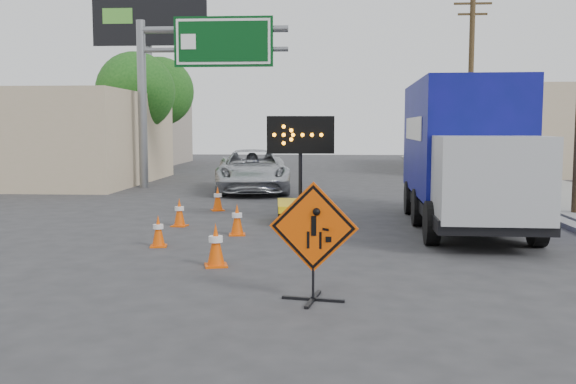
# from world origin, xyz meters

# --- Properties ---
(ground) EXTENTS (100.00, 100.00, 0.00)m
(ground) POSITION_xyz_m (0.00, 0.00, 0.00)
(ground) COLOR #2D2D30
(ground) RESTS_ON ground
(curb_right) EXTENTS (0.40, 60.00, 0.12)m
(curb_right) POSITION_xyz_m (7.20, 15.00, 0.06)
(curb_right) COLOR gray
(curb_right) RESTS_ON ground
(sidewalk_right) EXTENTS (4.00, 60.00, 0.15)m
(sidewalk_right) POSITION_xyz_m (9.50, 15.00, 0.07)
(sidewalk_right) COLOR gray
(sidewalk_right) RESTS_ON ground
(storefront_left_far) EXTENTS (12.00, 10.00, 4.40)m
(storefront_left_far) POSITION_xyz_m (-15.00, 34.00, 2.20)
(storefront_left_far) COLOR gray
(storefront_left_far) RESTS_ON ground
(building_right_far) EXTENTS (10.00, 14.00, 4.60)m
(building_right_far) POSITION_xyz_m (13.00, 30.00, 2.30)
(building_right_far) COLOR tan
(building_right_far) RESTS_ON ground
(highway_gantry) EXTENTS (6.18, 0.38, 6.90)m
(highway_gantry) POSITION_xyz_m (-4.43, 17.96, 5.07)
(highway_gantry) COLOR slate
(highway_gantry) RESTS_ON ground
(billboard) EXTENTS (6.10, 0.54, 9.85)m
(billboard) POSITION_xyz_m (-8.35, 25.87, 7.35)
(billboard) COLOR slate
(billboard) RESTS_ON ground
(utility_pole_far) EXTENTS (1.80, 0.26, 9.00)m
(utility_pole_far) POSITION_xyz_m (8.00, 24.00, 4.68)
(utility_pole_far) COLOR #4B3920
(utility_pole_far) RESTS_ON ground
(tree_left_near) EXTENTS (3.71, 3.71, 6.03)m
(tree_left_near) POSITION_xyz_m (-8.00, 22.00, 4.16)
(tree_left_near) COLOR #4B3920
(tree_left_near) RESTS_ON ground
(tree_left_far) EXTENTS (4.10, 4.10, 6.66)m
(tree_left_far) POSITION_xyz_m (-9.00, 30.00, 4.60)
(tree_left_far) COLOR #4B3920
(tree_left_far) RESTS_ON ground
(construction_sign) EXTENTS (1.29, 0.92, 1.72)m
(construction_sign) POSITION_xyz_m (0.98, 1.00, 0.91)
(construction_sign) COLOR black
(construction_sign) RESTS_ON ground
(arrow_board) EXTENTS (1.76, 2.05, 2.78)m
(arrow_board) POSITION_xyz_m (0.43, 8.69, 0.63)
(arrow_board) COLOR yellow
(arrow_board) RESTS_ON ground
(pickup_truck) EXTENTS (3.42, 6.13, 1.62)m
(pickup_truck) POSITION_xyz_m (-1.80, 16.57, 0.81)
(pickup_truck) COLOR #B8BBBF
(pickup_truck) RESTS_ON ground
(box_truck) EXTENTS (2.63, 7.71, 3.64)m
(box_truck) POSITION_xyz_m (4.52, 8.13, 1.65)
(box_truck) COLOR black
(box_truck) RESTS_ON ground
(cone_a) EXTENTS (0.48, 0.48, 0.78)m
(cone_a) POSITION_xyz_m (-0.83, 3.18, 0.39)
(cone_a) COLOR #E24A04
(cone_a) RESTS_ON ground
(cone_b) EXTENTS (0.40, 0.40, 0.67)m
(cone_b) POSITION_xyz_m (-2.37, 4.99, 0.33)
(cone_b) COLOR #E24A04
(cone_b) RESTS_ON ground
(cone_c) EXTENTS (0.42, 0.42, 0.73)m
(cone_c) POSITION_xyz_m (-0.93, 6.52, 0.37)
(cone_c) COLOR #E24A04
(cone_c) RESTS_ON ground
(cone_d) EXTENTS (0.41, 0.41, 0.71)m
(cone_d) POSITION_xyz_m (-2.58, 7.75, 0.36)
(cone_d) COLOR #E24A04
(cone_d) RESTS_ON ground
(cone_e) EXTENTS (0.47, 0.47, 0.73)m
(cone_e) POSITION_xyz_m (-2.15, 10.83, 0.36)
(cone_e) COLOR #E24A04
(cone_e) RESTS_ON ground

